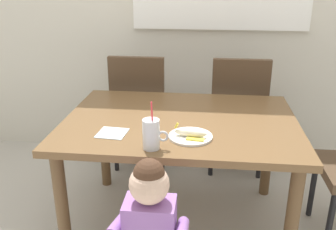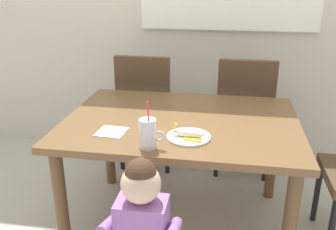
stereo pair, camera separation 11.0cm
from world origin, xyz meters
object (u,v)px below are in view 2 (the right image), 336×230
at_px(snack_plate, 189,137).
at_px(dining_chair_left, 146,105).
at_px(paper_napkin, 111,132).
at_px(peeled_banana, 189,134).
at_px(dining_table, 181,134).
at_px(milk_cup, 148,135).
at_px(toddler_standing, 142,223).
at_px(dining_chair_right, 244,110).

bearing_deg(snack_plate, dining_chair_left, 114.45).
bearing_deg(paper_napkin, peeled_banana, -2.80).
bearing_deg(dining_table, peeled_banana, -74.21).
bearing_deg(milk_cup, dining_table, 74.82).
xyz_separation_m(dining_table, dining_chair_left, (-0.38, 0.74, -0.10)).
height_order(dining_table, milk_cup, milk_cup).
bearing_deg(peeled_banana, dining_table, 105.79).
relative_size(toddler_standing, milk_cup, 3.34).
bearing_deg(dining_chair_right, paper_napkin, 53.51).
relative_size(dining_chair_left, dining_chair_right, 1.00).
xyz_separation_m(dining_chair_right, snack_plate, (-0.32, -1.01, 0.20)).
xyz_separation_m(dining_table, toddler_standing, (-0.07, -0.72, -0.12)).
height_order(toddler_standing, paper_napkin, toddler_standing).
bearing_deg(peeled_banana, dining_chair_right, 72.77).
height_order(milk_cup, peeled_banana, milk_cup).
xyz_separation_m(dining_chair_right, peeled_banana, (-0.32, -1.02, 0.22)).
bearing_deg(toddler_standing, paper_napkin, 120.37).
bearing_deg(dining_chair_left, toddler_standing, 101.93).
bearing_deg(snack_plate, peeled_banana, -75.12).
distance_m(peeled_banana, paper_napkin, 0.42).
height_order(dining_table, dining_chair_right, dining_chair_right).
height_order(dining_chair_right, snack_plate, dining_chair_right).
relative_size(dining_table, peeled_banana, 7.78).
distance_m(dining_chair_left, toddler_standing, 1.49).
bearing_deg(peeled_banana, milk_cup, -144.49).
xyz_separation_m(dining_chair_left, paper_napkin, (0.03, -0.99, 0.20)).
height_order(dining_table, toddler_standing, toddler_standing).
xyz_separation_m(dining_table, peeled_banana, (0.08, -0.27, 0.12)).
bearing_deg(dining_chair_right, dining_table, 62.33).
distance_m(milk_cup, snack_plate, 0.24).
relative_size(milk_cup, paper_napkin, 1.67).
distance_m(snack_plate, paper_napkin, 0.42).
height_order(milk_cup, paper_napkin, milk_cup).
bearing_deg(peeled_banana, snack_plate, 104.88).
bearing_deg(dining_chair_left, milk_cup, 103.34).
distance_m(snack_plate, peeled_banana, 0.03).
bearing_deg(dining_chair_right, peeled_banana, 72.77).
relative_size(dining_chair_right, paper_napkin, 6.40).
distance_m(dining_chair_right, milk_cup, 1.29).
xyz_separation_m(snack_plate, paper_napkin, (-0.42, 0.01, -0.00)).
distance_m(dining_table, snack_plate, 0.28).
bearing_deg(paper_napkin, dining_chair_left, 92.00).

